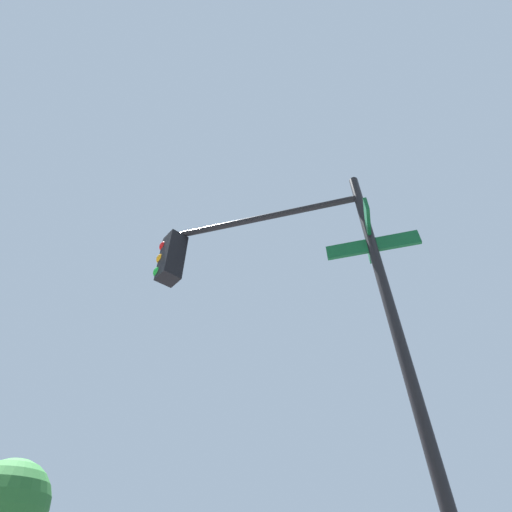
% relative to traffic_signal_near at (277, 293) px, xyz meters
% --- Properties ---
extents(traffic_signal_near, '(2.96, 2.11, 6.16)m').
position_rel_traffic_signal_near_xyz_m(traffic_signal_near, '(0.00, 0.00, 0.00)').
color(traffic_signal_near, black).
rests_on(traffic_signal_near, ground_plane).
extents(street_tree, '(3.22, 3.22, 5.54)m').
position_rel_traffic_signal_near_xyz_m(street_tree, '(15.89, -1.06, -0.46)').
color(street_tree, '#4C331E').
rests_on(street_tree, ground_plane).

